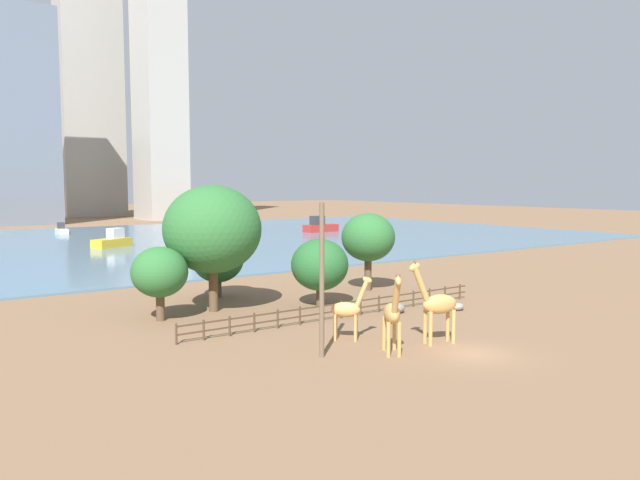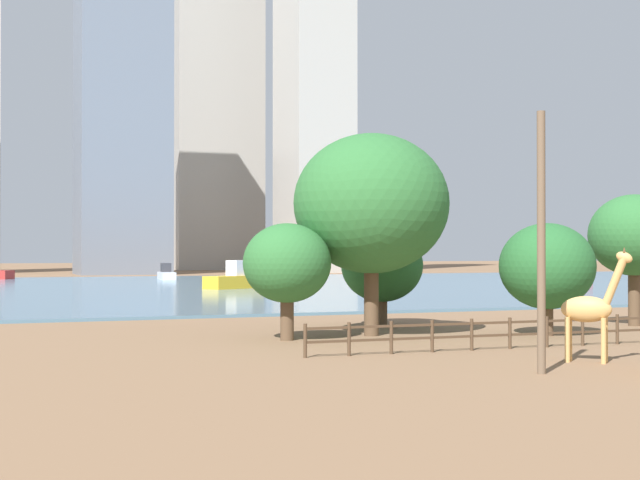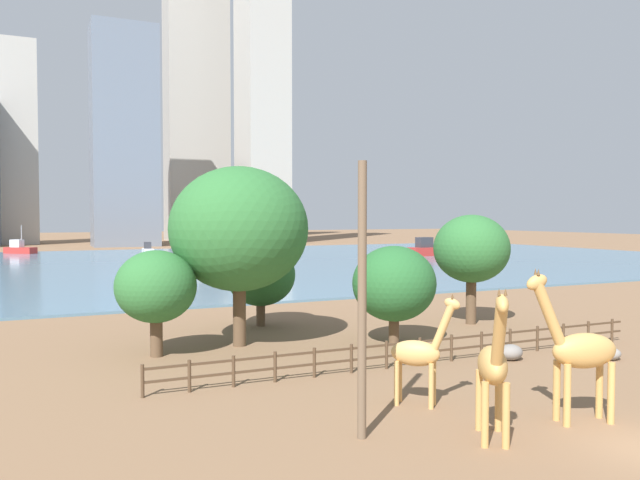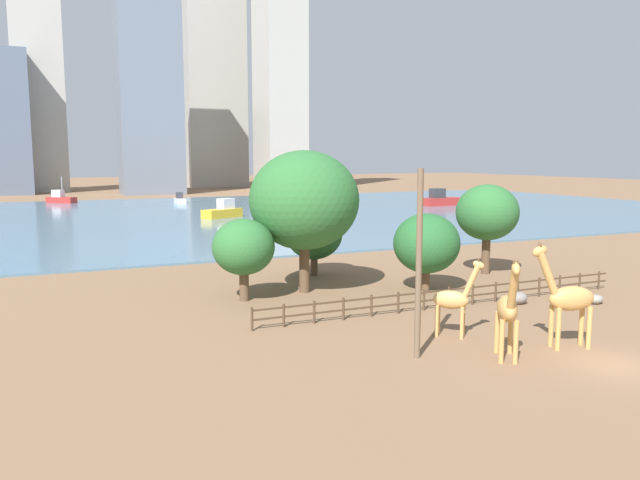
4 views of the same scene
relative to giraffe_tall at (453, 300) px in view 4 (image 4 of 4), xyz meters
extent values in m
plane|color=brown|center=(3.87, 73.28, -1.96)|extent=(400.00, 400.00, 0.00)
cube|color=slate|center=(3.87, 70.28, -1.86)|extent=(180.00, 86.00, 0.20)
cylinder|color=tan|center=(0.53, -0.16, -1.13)|extent=(0.27, 0.27, 1.65)
cylinder|color=tan|center=(0.17, -0.53, -1.13)|extent=(0.27, 0.27, 1.65)
cylinder|color=tan|center=(-0.38, 0.73, -1.13)|extent=(0.27, 0.27, 1.65)
cylinder|color=tan|center=(-0.74, 0.37, -1.13)|extent=(0.27, 0.27, 1.65)
ellipsoid|color=tan|center=(-0.10, 0.10, -0.02)|extent=(1.82, 1.80, 0.96)
cylinder|color=tan|center=(0.62, -0.61, 1.03)|extent=(0.87, 0.86, 1.81)
ellipsoid|color=tan|center=(0.85, -0.84, 1.88)|extent=(0.70, 0.69, 0.57)
cone|color=brown|center=(0.90, -0.78, 2.16)|extent=(0.12, 0.12, 0.17)
cone|color=brown|center=(0.80, -0.89, 2.16)|extent=(0.12, 0.12, 0.17)
cylinder|color=tan|center=(3.18, -3.99, -0.92)|extent=(0.30, 0.30, 2.08)
cylinder|color=tan|center=(3.35, -3.37, -0.92)|extent=(0.30, 0.30, 2.08)
cylinder|color=tan|center=(4.74, -4.41, -0.92)|extent=(0.30, 0.30, 2.08)
cylinder|color=tan|center=(4.91, -3.79, -0.92)|extent=(0.30, 0.30, 2.08)
ellipsoid|color=tan|center=(4.05, -3.89, 0.49)|extent=(2.46, 1.49, 1.21)
cylinder|color=tan|center=(2.77, -3.55, 1.79)|extent=(1.30, 0.68, 2.26)
ellipsoid|color=tan|center=(2.33, -3.43, 2.85)|extent=(0.94, 0.59, 0.74)
cone|color=brown|center=(2.31, -3.52, 3.20)|extent=(0.13, 0.13, 0.22)
cone|color=brown|center=(2.36, -3.34, 3.20)|extent=(0.13, 0.13, 0.22)
cylinder|color=tan|center=(-0.01, -4.68, -0.96)|extent=(0.32, 0.32, 1.99)
cylinder|color=tan|center=(-0.53, -4.35, -0.96)|extent=(0.32, 0.32, 1.99)
cylinder|color=tan|center=(0.82, -3.38, -0.96)|extent=(0.32, 0.32, 1.99)
cylinder|color=tan|center=(0.30, -3.05, -0.96)|extent=(0.32, 0.32, 1.99)
ellipsoid|color=tan|center=(0.14, -3.86, 0.38)|extent=(1.93, 2.33, 1.15)
cylinder|color=tan|center=(-0.58, -4.98, 1.59)|extent=(1.02, 1.31, 2.12)
ellipsoid|color=tan|center=(-0.85, -5.41, 2.57)|extent=(0.76, 0.90, 0.74)
cone|color=brown|center=(-0.77, -5.46, 2.91)|extent=(0.14, 0.14, 0.21)
cone|color=brown|center=(-0.92, -5.36, 2.91)|extent=(0.14, 0.14, 0.21)
cylinder|color=brown|center=(-3.55, -2.11, 2.40)|extent=(0.28, 0.28, 8.73)
ellipsoid|color=gray|center=(8.15, 4.26, -1.57)|extent=(1.20, 1.02, 0.77)
ellipsoid|color=gray|center=(12.62, 2.23, -1.66)|extent=(1.06, 0.78, 0.59)
cylinder|color=#4C3826|center=(-9.13, 5.28, -1.31)|extent=(0.14, 0.14, 1.30)
cylinder|color=#4C3826|center=(-7.32, 5.28, -1.31)|extent=(0.14, 0.14, 1.30)
cylinder|color=#4C3826|center=(-5.50, 5.28, -1.31)|extent=(0.14, 0.14, 1.30)
cylinder|color=#4C3826|center=(-3.68, 5.28, -1.31)|extent=(0.14, 0.14, 1.30)
cylinder|color=#4C3826|center=(-1.87, 5.28, -1.31)|extent=(0.14, 0.14, 1.30)
cylinder|color=#4C3826|center=(-0.05, 5.28, -1.31)|extent=(0.14, 0.14, 1.30)
cylinder|color=#4C3826|center=(1.76, 5.28, -1.31)|extent=(0.14, 0.14, 1.30)
cylinder|color=#4C3826|center=(3.58, 5.28, -1.31)|extent=(0.14, 0.14, 1.30)
cylinder|color=#4C3826|center=(5.40, 5.28, -1.31)|extent=(0.14, 0.14, 1.30)
cylinder|color=#4C3826|center=(7.21, 5.28, -1.31)|extent=(0.14, 0.14, 1.30)
cylinder|color=#4C3826|center=(9.03, 5.28, -1.31)|extent=(0.14, 0.14, 1.30)
cylinder|color=#4C3826|center=(10.84, 5.28, -1.31)|extent=(0.14, 0.14, 1.30)
cylinder|color=#4C3826|center=(12.66, 5.28, -1.31)|extent=(0.14, 0.14, 1.30)
cylinder|color=#4C3826|center=(14.47, 5.28, -1.31)|extent=(0.14, 0.14, 1.30)
cylinder|color=#4C3826|center=(16.29, 5.28, -1.31)|extent=(0.14, 0.14, 1.30)
cube|color=#4C3826|center=(3.87, 5.28, -0.85)|extent=(26.10, 0.08, 0.10)
cube|color=#4C3826|center=(3.87, 5.28, -1.37)|extent=(26.10, 0.08, 0.10)
cylinder|color=brown|center=(5.02, 9.95, -1.21)|extent=(0.57, 0.57, 1.49)
ellipsoid|color=#26602D|center=(5.02, 9.95, 1.37)|extent=(4.59, 4.59, 4.13)
cylinder|color=brown|center=(-2.82, 13.02, -0.29)|extent=(0.70, 0.70, 3.35)
ellipsoid|color=#2D6B33|center=(-2.82, 13.02, 4.37)|extent=(7.45, 7.45, 6.71)
cylinder|color=brown|center=(0.26, 18.36, -1.21)|extent=(0.57, 0.57, 1.51)
ellipsoid|color=#26602D|center=(0.26, 18.36, 1.32)|extent=(4.44, 4.44, 3.99)
cylinder|color=brown|center=(-7.37, 12.27, -1.01)|extent=(0.62, 0.62, 1.90)
ellipsoid|color=#2D6B33|center=(-7.37, 12.27, 1.55)|extent=(4.02, 4.02, 3.62)
cylinder|color=brown|center=(12.94, 13.35, -0.49)|extent=(0.66, 0.66, 2.94)
ellipsoid|color=#2D6B33|center=(12.94, 13.35, 2.94)|extent=(4.90, 4.90, 4.41)
cube|color=gold|center=(5.74, 64.92, -1.12)|extent=(6.74, 5.08, 1.28)
cube|color=silver|center=(6.45, 65.30, 0.29)|extent=(2.76, 2.45, 1.54)
cube|color=silver|center=(5.92, 95.95, -1.27)|extent=(2.08, 4.98, 0.97)
cube|color=#333338|center=(5.96, 96.55, -0.20)|extent=(1.29, 1.83, 1.17)
cube|color=#B22D28|center=(49.26, 70.76, -1.03)|extent=(7.42, 3.05, 1.46)
cube|color=#333338|center=(48.35, 70.71, 0.57)|extent=(2.72, 1.90, 1.75)
cube|color=#B22D28|center=(-15.08, 107.16, -1.18)|extent=(5.75, 5.30, 1.15)
cube|color=silver|center=(-15.63, 107.62, 0.09)|extent=(2.48, 2.40, 1.38)
cylinder|color=silver|center=(-14.86, 106.97, 1.41)|extent=(0.17, 0.17, 4.04)
cube|color=slate|center=(-26.70, 147.85, 15.42)|extent=(13.65, 15.78, 34.77)
cube|color=#ADA89E|center=(31.10, 162.72, 49.38)|extent=(17.69, 10.14, 102.68)
cube|color=slate|center=(6.86, 133.04, 23.70)|extent=(14.81, 10.76, 51.32)
cube|color=#B7B2A8|center=(-17.59, 156.50, 23.38)|extent=(12.38, 12.74, 50.67)
camera|label=1|loc=(-23.85, -29.98, 7.80)|focal=35.00mm
camera|label=2|loc=(-22.32, -29.58, 2.17)|focal=55.00mm
camera|label=3|loc=(-12.86, -19.16, 5.04)|focal=35.00mm
camera|label=4|loc=(-19.15, -25.70, 7.28)|focal=35.00mm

